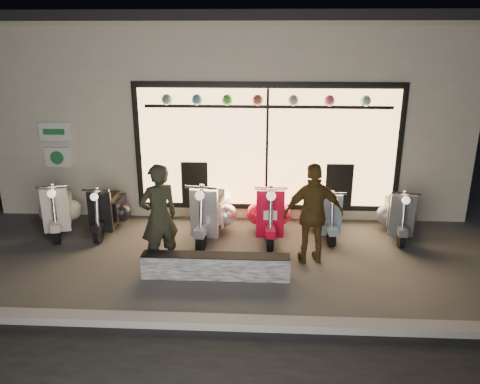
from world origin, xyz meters
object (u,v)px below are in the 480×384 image
object	(u,v)px
scooter_silver	(213,211)
man	(159,217)
graffiti_barrier	(216,266)
scooter_red	(269,211)
woman	(314,214)

from	to	relation	value
scooter_silver	man	size ratio (longest dim) A/B	0.90
graffiti_barrier	scooter_silver	world-z (taller)	scooter_silver
graffiti_barrier	scooter_red	distance (m)	2.08
scooter_silver	scooter_red	xyz separation A→B (m)	(1.11, 0.07, -0.00)
scooter_red	scooter_silver	bearing A→B (deg)	-177.83
scooter_silver	man	bearing A→B (deg)	-107.62
graffiti_barrier	woman	world-z (taller)	woman
scooter_red	woman	distance (m)	1.47
scooter_silver	scooter_red	world-z (taller)	scooter_silver
scooter_silver	man	distance (m)	1.69
man	scooter_red	bearing A→B (deg)	-174.95
scooter_red	man	world-z (taller)	man
graffiti_barrier	scooter_red	bearing A→B (deg)	65.16
graffiti_barrier	woman	size ratio (longest dim) A/B	1.36
scooter_silver	scooter_red	distance (m)	1.11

